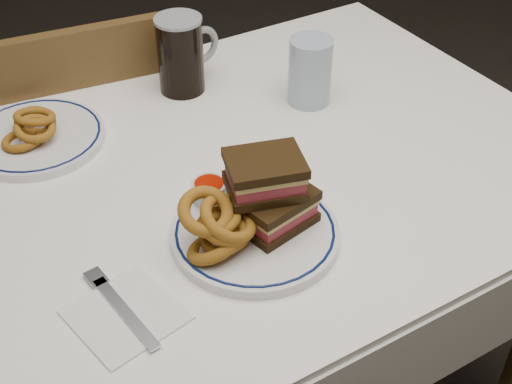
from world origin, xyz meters
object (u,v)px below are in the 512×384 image
chair_far (84,165)px  reuben_sandwich (270,192)px  beer_mug (182,53)px  far_plate (36,137)px  main_plate (255,233)px

chair_far → reuben_sandwich: size_ratio=6.22×
beer_mug → far_plate: bearing=-174.6°
chair_far → beer_mug: 0.46m
beer_mug → far_plate: (-0.31, -0.03, -0.07)m
main_plate → beer_mug: bearing=76.7°
beer_mug → reuben_sandwich: bearing=-99.8°
chair_far → main_plate: (0.06, -0.69, 0.29)m
chair_far → far_plate: size_ratio=3.52×
main_plate → beer_mug: beer_mug is taller
far_plate → reuben_sandwich: bearing=-60.8°
chair_far → main_plate: size_ratio=3.36×
main_plate → far_plate: bearing=115.8°
beer_mug → chair_far: bearing=126.5°
chair_far → main_plate: bearing=-84.7°
reuben_sandwich → beer_mug: size_ratio=0.91×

